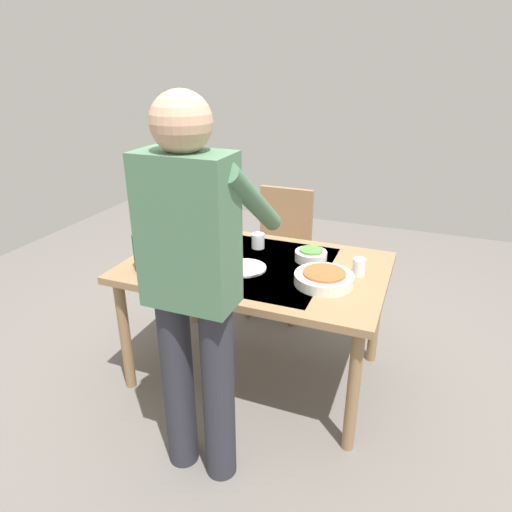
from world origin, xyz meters
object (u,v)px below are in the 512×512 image
object	(u,v)px
wine_glass_left	(185,225)
dinner_plate_near	(245,268)
water_cup_near_left	(359,267)
dinner_plate_far	(196,251)
serving_bowl_pasta	(324,278)
side_bowl_salad	(311,255)
person_server	(194,281)
wine_glass_right	(195,249)
wine_bottle	(140,251)
dining_table	(256,276)
water_cup_near_right	(258,241)
chair_near	(281,243)
water_cup_far_left	(171,262)

from	to	relation	value
wine_glass_left	dinner_plate_near	distance (m)	0.57
water_cup_near_left	dinner_plate_far	world-z (taller)	water_cup_near_left
serving_bowl_pasta	side_bowl_salad	world-z (taller)	same
person_server	wine_glass_right	distance (m)	0.66
serving_bowl_pasta	dinner_plate_far	distance (m)	0.81
wine_glass_left	serving_bowl_pasta	size ratio (longest dim) A/B	0.50
person_server	wine_bottle	xyz separation A→B (m)	(0.56, -0.43, -0.12)
dinner_plate_far	wine_bottle	bearing A→B (deg)	64.66
wine_glass_right	dinner_plate_far	bearing A→B (deg)	-61.50
dining_table	wine_bottle	distance (m)	0.65
person_server	dinner_plate_far	xyz separation A→B (m)	(0.41, -0.75, -0.23)
water_cup_near_left	serving_bowl_pasta	distance (m)	0.22
water_cup_near_left	water_cup_near_right	xyz separation A→B (m)	(0.63, -0.16, -0.00)
chair_near	wine_glass_left	xyz separation A→B (m)	(0.41, 0.68, 0.31)
wine_bottle	side_bowl_salad	distance (m)	0.94
person_server	wine_bottle	bearing A→B (deg)	-37.19
wine_bottle	dinner_plate_far	size ratio (longest dim) A/B	1.29
water_cup_near_right	dinner_plate_far	world-z (taller)	water_cup_near_right
person_server	water_cup_far_left	xyz separation A→B (m)	(0.41, -0.48, -0.19)
wine_glass_right	water_cup_near_left	world-z (taller)	wine_glass_right
dining_table	water_cup_far_left	size ratio (longest dim) A/B	15.49
chair_near	wine_bottle	bearing A→B (deg)	69.60
chair_near	water_cup_near_left	world-z (taller)	chair_near
person_server	water_cup_near_left	xyz separation A→B (m)	(-0.54, -0.79, -0.19)
water_cup_far_left	serving_bowl_pasta	world-z (taller)	water_cup_far_left
water_cup_near_right	water_cup_far_left	bearing A→B (deg)	55.39
wine_glass_left	water_cup_near_right	world-z (taller)	wine_glass_left
wine_bottle	wine_glass_left	xyz separation A→B (m)	(-0.01, -0.46, -0.01)
water_cup_near_left	wine_bottle	bearing A→B (deg)	18.20
chair_near	dinner_plate_far	xyz separation A→B (m)	(0.27, 0.81, 0.21)
dinner_plate_near	person_server	bearing A→B (deg)	94.30
chair_near	person_server	distance (m)	1.63
person_server	dinner_plate_near	bearing A→B (deg)	-85.70
chair_near	water_cup_near_left	bearing A→B (deg)	131.44
dining_table	dinner_plate_far	world-z (taller)	dinner_plate_far
serving_bowl_pasta	wine_glass_left	bearing A→B (deg)	-15.61
person_server	wine_glass_right	xyz separation A→B (m)	(0.31, -0.57, -0.13)
dinner_plate_far	dining_table	bearing A→B (deg)	175.19
dining_table	wine_glass_right	world-z (taller)	wine_glass_right
serving_bowl_pasta	side_bowl_salad	distance (m)	0.30
water_cup_near_left	chair_near	bearing A→B (deg)	-48.56
person_server	water_cup_near_left	size ratio (longest dim) A/B	18.23
water_cup_far_left	wine_glass_left	bearing A→B (deg)	-71.01
wine_glass_left	side_bowl_salad	size ratio (longest dim) A/B	0.84
wine_glass_right	chair_near	bearing A→B (deg)	-99.43
water_cup_near_left	water_cup_far_left	size ratio (longest dim) A/B	1.01
wine_bottle	wine_glass_left	size ratio (longest dim) A/B	1.96
wine_glass_left	dinner_plate_near	xyz separation A→B (m)	(-0.50, 0.24, -0.10)
wine_glass_right	dinner_plate_near	xyz separation A→B (m)	(-0.26, -0.08, -0.10)
person_server	side_bowl_salad	xyz separation A→B (m)	(-0.25, -0.88, -0.20)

